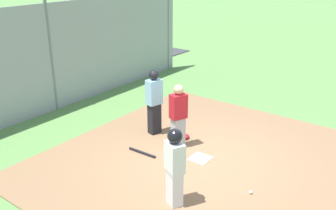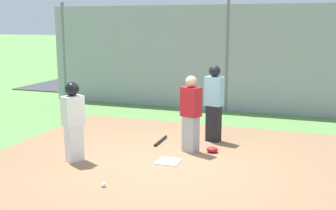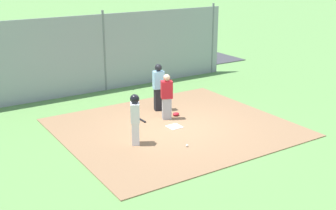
{
  "view_description": "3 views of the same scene",
  "coord_description": "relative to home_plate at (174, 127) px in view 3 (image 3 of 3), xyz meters",
  "views": [
    {
      "loc": [
        6.61,
        4.07,
        4.36
      ],
      "look_at": [
        -0.23,
        -1.12,
        1.04
      ],
      "focal_mm": 40.52,
      "sensor_mm": 36.0,
      "label": 1
    },
    {
      "loc": [
        -2.61,
        7.34,
        2.68
      ],
      "look_at": [
        0.42,
        -1.14,
        0.91
      ],
      "focal_mm": 45.2,
      "sensor_mm": 36.0,
      "label": 2
    },
    {
      "loc": [
        7.42,
        11.12,
        5.23
      ],
      "look_at": [
        -0.05,
        -0.47,
        0.65
      ],
      "focal_mm": 46.44,
      "sensor_mm": 36.0,
      "label": 3
    }
  ],
  "objects": [
    {
      "name": "ground_plane",
      "position": [
        0.0,
        0.0,
        -0.04
      ],
      "size": [
        140.0,
        140.0,
        0.0
      ],
      "primitive_type": "plane",
      "color": "#5B8947"
    },
    {
      "name": "dirt_infield",
      "position": [
        0.0,
        0.0,
        -0.03
      ],
      "size": [
        7.2,
        6.4,
        0.03
      ],
      "primitive_type": "cube",
      "color": "#896647",
      "rests_on": "ground_plane"
    },
    {
      "name": "home_plate",
      "position": [
        0.0,
        0.0,
        0.0
      ],
      "size": [
        0.45,
        0.45,
        0.02
      ],
      "primitive_type": "cube",
      "rotation": [
        0.0,
        0.0,
        0.02
      ],
      "color": "white",
      "rests_on": "dirt_infield"
    },
    {
      "name": "catcher",
      "position": [
        -0.21,
        -0.79,
        0.82
      ],
      "size": [
        0.45,
        0.38,
        1.59
      ],
      "rotation": [
        0.0,
        0.0,
        1.19
      ],
      "color": "#9E9EA3",
      "rests_on": "dirt_infield"
    },
    {
      "name": "umpire",
      "position": [
        -0.46,
        -1.74,
        0.9
      ],
      "size": [
        0.43,
        0.34,
        1.72
      ],
      "rotation": [
        0.0,
        0.0,
        1.35
      ],
      "color": "black",
      "rests_on": "dirt_infield"
    },
    {
      "name": "runner",
      "position": [
        1.75,
        0.53,
        0.86
      ],
      "size": [
        0.41,
        0.46,
        1.55
      ],
      "rotation": [
        0.0,
        0.0,
        2.66
      ],
      "color": "silver",
      "rests_on": "dirt_infield"
    },
    {
      "name": "baseball_bat",
      "position": [
        0.63,
        -1.24,
        0.02
      ],
      "size": [
        0.09,
        0.78,
        0.06
      ],
      "primitive_type": "cylinder",
      "rotation": [
        0.0,
        1.57,
        4.75
      ],
      "color": "black",
      "rests_on": "dirt_infield"
    },
    {
      "name": "catcher_mask",
      "position": [
        -0.65,
        -0.88,
        0.05
      ],
      "size": [
        0.24,
        0.2,
        0.12
      ],
      "primitive_type": "ellipsoid",
      "color": "#B21923",
      "rests_on": "dirt_infield"
    },
    {
      "name": "baseball",
      "position": [
        0.58,
        1.54,
        0.03
      ],
      "size": [
        0.07,
        0.07,
        0.07
      ],
      "primitive_type": "sphere",
      "color": "white",
      "rests_on": "dirt_infield"
    },
    {
      "name": "backstop_fence",
      "position": [
        0.0,
        -5.28,
        1.56
      ],
      "size": [
        12.0,
        0.1,
        3.35
      ],
      "color": "#93999E",
      "rests_on": "ground_plane"
    },
    {
      "name": "parking_lot",
      "position": [
        0.0,
        -9.0,
        -0.02
      ],
      "size": [
        18.0,
        5.2,
        0.04
      ],
      "primitive_type": "cube",
      "color": "#38383D",
      "rests_on": "ground_plane"
    },
    {
      "name": "parked_car_red",
      "position": [
        -0.54,
        -9.63,
        0.57
      ],
      "size": [
        4.23,
        1.94,
        1.28
      ],
      "rotation": [
        0.0,
        0.0,
        -0.02
      ],
      "color": "maroon",
      "rests_on": "parking_lot"
    },
    {
      "name": "parked_car_dark",
      "position": [
        2.5,
        -8.31,
        0.57
      ],
      "size": [
        4.39,
        2.31,
        1.28
      ],
      "rotation": [
        0.0,
        0.0,
        3.01
      ],
      "color": "black",
      "rests_on": "parking_lot"
    }
  ]
}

